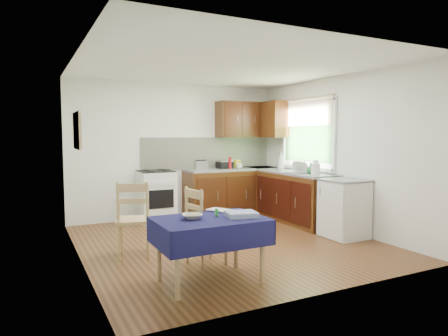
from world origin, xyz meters
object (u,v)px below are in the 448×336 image
dining_table (210,228)px  kettle (316,168)px  chair_far (133,217)px  dish_rack (300,171)px  chair_near (203,224)px  sandwich_press (225,164)px  toaster (201,165)px

dining_table → kettle: (2.54, 1.40, 0.43)m
chair_far → dish_rack: size_ratio=2.31×
chair_near → dish_rack: bearing=-72.1°
dining_table → sandwich_press: (1.76, 3.15, 0.40)m
dining_table → chair_far: 1.33m
dish_rack → toaster: bearing=137.2°
toaster → dish_rack: (1.30, -1.29, -0.06)m
dining_table → chair_far: (-0.50, 1.23, -0.06)m
toaster → dining_table: bearing=-114.7°
dining_table → dish_rack: 3.11m
dining_table → dish_rack: size_ratio=2.68×
sandwich_press → chair_near: bearing=-130.3°
chair_far → chair_near: chair_far is taller
chair_near → sandwich_press: bearing=-41.0°
chair_far → chair_near: bearing=151.7°
sandwich_press → toaster: bearing=179.4°
sandwich_press → kettle: size_ratio=1.13×
chair_near → toaster: size_ratio=3.80×
chair_near → kettle: (2.37, 0.83, 0.52)m
chair_near → sandwich_press: sandwich_press is taller
chair_far → chair_near: (0.67, -0.67, -0.02)m
chair_far → sandwich_press: size_ratio=3.51×
chair_near → chair_far: bearing=35.4°
sandwich_press → dish_rack: 1.57m
sandwich_press → dish_rack: bearing=-69.5°
sandwich_press → dish_rack: (0.76, -1.37, -0.06)m
dining_table → sandwich_press: sandwich_press is taller
chair_far → toaster: bearing=-116.3°
chair_near → sandwich_press: (1.59, 2.58, 0.49)m
dining_table → chair_near: bearing=94.8°
toaster → sandwich_press: (0.53, 0.08, -0.01)m
toaster → dish_rack: dish_rack is taller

